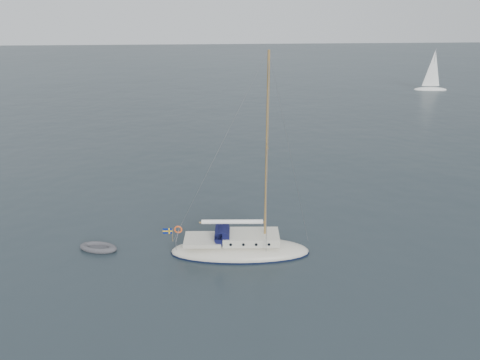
{
  "coord_description": "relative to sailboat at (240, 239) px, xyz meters",
  "views": [
    {
      "loc": [
        -1.75,
        -25.98,
        15.53
      ],
      "look_at": [
        0.13,
        0.0,
        5.38
      ],
      "focal_mm": 35.0,
      "sensor_mm": 36.0,
      "label": 1
    }
  ],
  "objects": [
    {
      "name": "sailboat",
      "position": [
        0.0,
        0.0,
        0.0
      ],
      "size": [
        9.46,
        2.84,
        13.48
      ],
      "rotation": [
        0.0,
        0.0,
        -0.06
      ],
      "color": "beige",
      "rests_on": "ground"
    },
    {
      "name": "ground",
      "position": [
        -0.19,
        -0.62,
        -1.02
      ],
      "size": [
        300.0,
        300.0,
        0.0
      ],
      "primitive_type": "plane",
      "color": "black",
      "rests_on": "ground"
    },
    {
      "name": "dinghy",
      "position": [
        -9.32,
        1.14,
        -0.86
      ],
      "size": [
        2.6,
        1.17,
        0.37
      ],
      "rotation": [
        0.0,
        0.0,
        -0.27
      ],
      "color": "#4D4C51",
      "rests_on": "ground"
    },
    {
      "name": "distant_yacht_b",
      "position": [
        38.58,
        55.54,
        2.3
      ],
      "size": [
        5.86,
        3.13,
        7.77
      ],
      "rotation": [
        0.0,
        0.0,
        -0.11
      ],
      "color": "white",
      "rests_on": "ground"
    }
  ]
}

